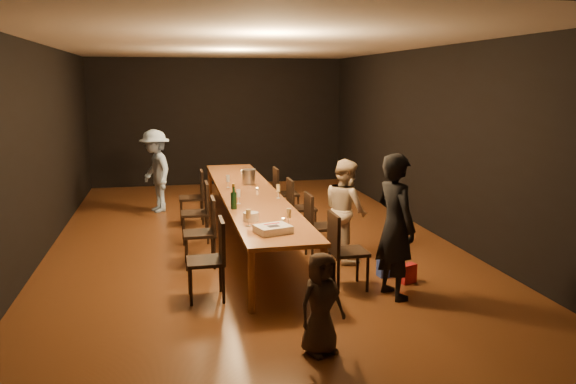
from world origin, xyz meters
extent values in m
plane|color=#412610|center=(0.00, 0.00, 0.00)|extent=(10.00, 10.00, 0.00)
cube|color=black|center=(0.00, 5.00, 1.50)|extent=(6.00, 0.04, 3.00)
cube|color=black|center=(0.00, -5.00, 1.50)|extent=(6.00, 0.04, 3.00)
cube|color=black|center=(-3.00, 0.00, 1.50)|extent=(0.04, 10.00, 3.00)
cube|color=black|center=(3.00, 0.00, 1.50)|extent=(0.04, 10.00, 3.00)
cube|color=silver|center=(0.00, 0.00, 3.00)|extent=(6.00, 10.00, 0.04)
cube|color=brown|center=(0.00, 0.00, 0.72)|extent=(0.90, 6.00, 0.05)
cylinder|color=brown|center=(-0.40, -2.90, 0.35)|extent=(0.08, 0.08, 0.70)
cylinder|color=brown|center=(0.40, -2.90, 0.35)|extent=(0.08, 0.08, 0.70)
cylinder|color=brown|center=(-0.40, 2.90, 0.35)|extent=(0.08, 0.08, 0.70)
cylinder|color=brown|center=(0.40, 2.90, 0.35)|extent=(0.08, 0.08, 0.70)
imported|color=black|center=(1.28, -2.77, 0.84)|extent=(0.53, 0.68, 1.67)
imported|color=beige|center=(1.15, -1.34, 0.71)|extent=(0.66, 0.78, 1.42)
imported|color=#8FAFDD|center=(-1.46, 2.26, 0.78)|extent=(0.89, 1.15, 1.57)
imported|color=#392B20|center=(0.09, -3.93, 0.48)|extent=(0.54, 0.45, 0.95)
cube|color=red|center=(1.63, -2.40, 0.12)|extent=(0.23, 0.17, 0.24)
cube|color=#2944B2|center=(1.45, -2.12, 0.13)|extent=(0.23, 0.17, 0.27)
cube|color=white|center=(-0.08, -2.44, 0.79)|extent=(0.45, 0.40, 0.09)
cube|color=black|center=(-0.08, -2.47, 0.84)|extent=(0.15, 0.13, 0.00)
cube|color=red|center=(-0.08, -2.37, 0.84)|extent=(0.20, 0.08, 0.00)
cylinder|color=white|center=(-0.24, -1.84, 0.80)|extent=(0.24, 0.24, 0.11)
cylinder|color=#A5A4A9|center=(0.10, 0.73, 0.87)|extent=(0.29, 0.29, 0.24)
cylinder|color=#B2B7B2|center=(0.15, -1.92, 0.77)|extent=(0.05, 0.05, 0.03)
cylinder|color=#B2B7B2|center=(0.15, 0.15, 0.77)|extent=(0.05, 0.05, 0.03)
cylinder|color=#B2B7B2|center=(0.15, 2.00, 0.77)|extent=(0.05, 0.05, 0.03)
camera|label=1|loc=(-1.22, -8.55, 2.45)|focal=35.00mm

